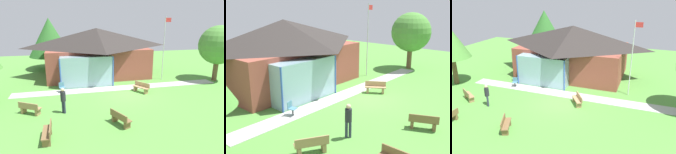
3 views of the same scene
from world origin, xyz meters
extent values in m
plane|color=#54933D|center=(0.00, 0.00, 0.00)|extent=(44.00, 44.00, 0.00)
cube|color=brown|center=(-1.32, 7.09, 1.55)|extent=(10.46, 6.98, 3.10)
pyramid|color=#2D2826|center=(-1.32, 7.09, 4.10)|extent=(11.46, 7.98, 2.01)
cube|color=#8CB2BF|center=(-2.89, 3.00, 1.39)|extent=(4.71, 1.20, 2.79)
cylinder|color=#3359B2|center=(-5.24, 2.40, 1.39)|extent=(0.12, 0.12, 2.79)
cylinder|color=#3359B2|center=(-0.53, 2.40, 1.39)|extent=(0.12, 0.12, 2.79)
cube|color=#ADADA8|center=(0.00, 1.65, 0.01)|extent=(18.59, 1.34, 0.03)
cylinder|color=silver|center=(4.92, 3.49, 3.15)|extent=(0.08, 0.08, 6.30)
cube|color=red|center=(5.22, 3.49, 5.95)|extent=(0.60, 0.02, 0.40)
cube|color=#9E7A51|center=(-7.16, -2.10, 0.45)|extent=(1.51, 1.15, 0.06)
cube|color=#9E7A51|center=(-7.63, -1.82, 0.20)|extent=(0.34, 0.43, 0.39)
cube|color=#9E7A51|center=(-6.68, -2.38, 0.20)|extent=(0.34, 0.43, 0.39)
cube|color=#9E7A51|center=(-7.25, -2.26, 0.66)|extent=(1.32, 0.82, 0.36)
cube|color=#9E7A51|center=(1.36, 0.20, 0.45)|extent=(1.19, 1.50, 0.06)
cube|color=#9E7A51|center=(1.66, -0.26, 0.20)|extent=(0.42, 0.35, 0.39)
cube|color=#9E7A51|center=(1.06, 0.66, 0.20)|extent=(0.42, 0.35, 0.39)
cube|color=#9E7A51|center=(1.52, 0.31, 0.66)|extent=(0.87, 1.29, 0.36)
cube|color=brown|center=(-5.88, -5.50, 0.45)|extent=(0.45, 1.50, 0.06)
cube|color=brown|center=(-5.88, -6.05, 0.20)|extent=(0.40, 0.16, 0.39)
cube|color=brown|center=(-5.88, -4.95, 0.20)|extent=(0.40, 0.16, 0.39)
cube|color=brown|center=(-5.69, -5.50, 0.66)|extent=(0.07, 1.50, 0.36)
cube|color=brown|center=(-1.77, -4.80, 0.45)|extent=(1.03, 1.55, 0.06)
cube|color=brown|center=(-2.00, -4.30, 0.20)|extent=(0.43, 0.31, 0.39)
cube|color=brown|center=(-1.54, -5.30, 0.20)|extent=(0.43, 0.31, 0.39)
cube|color=brown|center=(-1.94, -4.88, 0.66)|extent=(0.68, 1.39, 0.36)
cube|color=teal|center=(-5.14, 1.61, 0.44)|extent=(0.55, 0.55, 0.04)
cube|color=teal|center=(-5.20, 1.80, 0.66)|extent=(0.43, 0.16, 0.40)
cylinder|color=#4C4C51|center=(-5.14, 1.61, 0.21)|extent=(0.10, 0.10, 0.42)
cylinder|color=#4C4C51|center=(-5.14, 1.61, 0.01)|extent=(0.36, 0.36, 0.02)
cylinder|color=#2D3347|center=(-4.97, -2.51, 0.42)|extent=(0.14, 0.14, 0.85)
cylinder|color=#2D3347|center=(-5.08, -2.37, 0.42)|extent=(0.14, 0.14, 0.85)
cylinder|color=#26262D|center=(-5.03, -2.44, 1.18)|extent=(0.34, 0.34, 0.65)
sphere|color=#D8AD8C|center=(-5.03, -2.44, 1.62)|extent=(0.24, 0.24, 0.24)
cylinder|color=brown|center=(9.93, 1.88, 1.09)|extent=(0.47, 0.47, 2.18)
sphere|color=#4C8C38|center=(9.93, 1.88, 3.60)|extent=(3.77, 3.77, 3.77)
cylinder|color=brown|center=(-6.49, 11.17, 0.80)|extent=(0.54, 0.54, 1.60)
cone|color=#2D6B28|center=(-6.49, 11.17, 3.90)|extent=(5.10, 5.10, 4.59)
camera|label=1|loc=(-4.72, -15.23, 5.97)|focal=32.72mm
camera|label=2|loc=(-14.07, -9.68, 6.34)|focal=42.23mm
camera|label=3|loc=(6.19, -15.46, 8.37)|focal=37.21mm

